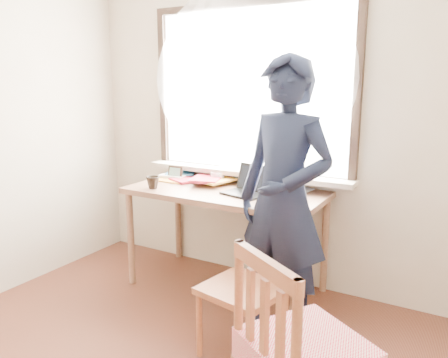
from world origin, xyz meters
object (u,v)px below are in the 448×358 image
Objects in this scene: mug_white at (217,177)px; mug_dark at (153,183)px; desk at (226,200)px; laptop at (249,187)px; work_chair at (243,297)px; person at (284,200)px.

mug_dark reaches higher than mug_white.
mug_dark is (-0.52, -0.27, 0.14)m from desk.
laptop is 0.94m from work_chair.
desk is 0.26m from laptop.
desk is 4.21× the size of laptop.
mug_white reaches higher than work_chair.
laptop is at bearing -27.88° from mug_white.
desk is 0.77m from person.
mug_dark is 0.21× the size of work_chair.
mug_dark is 1.28m from work_chair.
desk is 14.63× the size of mug_dark.
desk is at bearing 162.67° from person.
mug_dark is 1.18m from person.
mug_dark is (-0.74, -0.23, -0.00)m from laptop.
desk is 0.29m from mug_white.
mug_dark reaches higher than work_chair.
laptop is 0.20× the size of person.
work_chair is at bearing -91.61° from person.
mug_dark is at bearing 155.33° from work_chair.
mug_white is 0.23× the size of work_chair.
mug_white is (-0.41, 0.21, -0.00)m from laptop.
person is (0.65, -0.37, 0.17)m from desk.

